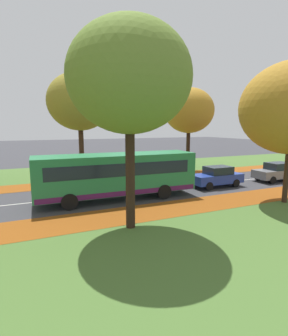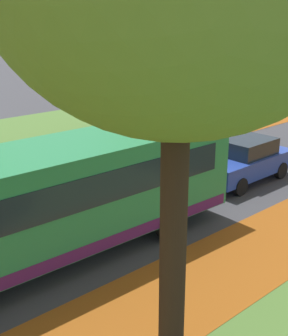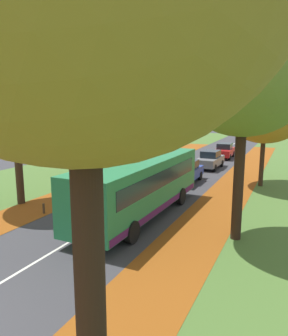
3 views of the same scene
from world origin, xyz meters
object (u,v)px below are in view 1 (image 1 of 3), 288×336
bollard_fourth (77,183)px  car_grey_following (277,172)px  tree_right_near (129,78)px  bollard_sixth (153,176)px  car_blue_lead (217,177)px  tree_left_near (80,102)px  bus (117,174)px  bollard_third (32,186)px  bollard_fifth (117,179)px  tree_left_mid (189,111)px

bollard_fourth → car_grey_following: car_grey_following is taller
tree_right_near → bollard_sixth: tree_right_near is taller
bollard_sixth → car_blue_lead: 5.79m
car_blue_lead → tree_left_near: bearing=-127.4°
tree_right_near → bollard_fourth: 11.85m
tree_left_near → bus: tree_left_near is taller
tree_left_near → bollard_third: tree_left_near is taller
bollard_fourth → bollard_fifth: (0.00, 3.37, -0.00)m
bollard_sixth → tree_left_mid: bearing=115.6°
bollard_third → car_grey_following: 20.47m
tree_left_mid → bollard_sixth: tree_left_mid is taller
car_blue_lead → car_grey_following: size_ratio=0.99×
tree_right_near → bollard_sixth: (-9.86, 5.85, -6.54)m
tree_left_mid → bollard_third: 16.84m
bollard_third → bollard_fifth: bearing=89.9°
tree_left_near → tree_left_mid: tree_left_near is taller
bollard_fourth → bollard_fifth: bollard_fourth is taller
tree_right_near → tree_left_near: bearing=180.0°
tree_left_mid → bollard_fourth: bearing=-77.8°
bollard_fifth → car_grey_following: car_grey_following is taller
bollard_sixth → car_grey_following: size_ratio=0.15×
bollard_fifth → tree_left_mid: bearing=106.6°
bollard_third → bollard_fourth: size_ratio=1.07×
bollard_third → car_blue_lead: size_ratio=0.14×
tree_left_near → car_blue_lead: (7.09, 9.29, -6.04)m
tree_left_near → bollard_sixth: 9.11m
bus → car_grey_following: (0.09, 14.67, -0.89)m
tree_left_mid → car_blue_lead: tree_left_mid is taller
bollard_fourth → car_blue_lead: (4.60, 10.18, 0.53)m
tree_left_near → car_grey_following: bearing=64.5°
tree_left_mid → car_blue_lead: bearing=-15.1°
bus → car_blue_lead: size_ratio=2.48×
tree_left_mid → car_grey_following: tree_left_mid is taller
bollard_sixth → bollard_fourth: bearing=-89.7°
car_blue_lead → bollard_third: bearing=-108.8°
tree_left_mid → bollard_third: (2.60, -15.50, -6.06)m
tree_right_near → car_blue_lead: tree_right_near is taller
bollard_fifth → car_blue_lead: car_blue_lead is taller
car_blue_lead → car_grey_following: 6.31m
tree_left_mid → bollard_fifth: size_ratio=15.65×
bollard_sixth → tree_left_near: bearing=-112.8°
bollard_fourth → bollard_fifth: size_ratio=1.00×
bollard_fifth → car_grey_following: size_ratio=0.13×
bollard_sixth → car_blue_lead: bearing=36.6°
bollard_fifth → bollard_sixth: 3.37m
tree_right_near → car_blue_lead: bearing=119.4°
bollard_fifth → car_blue_lead: (4.59, 6.81, 0.53)m
tree_left_near → bollard_sixth: size_ratio=15.04×
tree_right_near → bus: (-4.98, 0.93, -5.15)m
car_blue_lead → bollard_fifth: bearing=-124.0°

